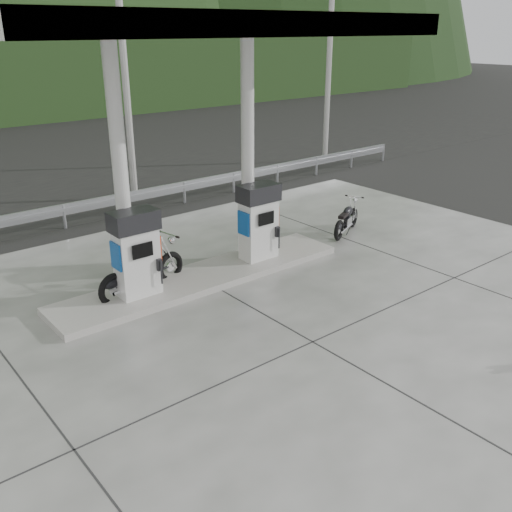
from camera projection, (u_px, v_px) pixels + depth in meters
ground at (277, 322)px, 11.06m from camera, size 160.00×160.00×0.00m
forecourt_apron at (277, 322)px, 11.05m from camera, size 18.00×14.00×0.02m
pump_island at (204, 277)px, 12.82m from camera, size 7.00×1.40×0.15m
gas_pump_left at (136, 253)px, 11.52m from camera, size 0.95×0.55×1.80m
gas_pump_right at (259, 222)px, 13.39m from camera, size 0.95×0.55×1.80m
canopy_column_left at (120, 172)px, 11.21m from camera, size 0.30×0.30×5.00m
canopy_column_right at (248, 151)px, 13.08m from camera, size 0.30×0.30×5.00m
canopy_roof at (194, 24)px, 10.85m from camera, size 8.50×5.00×0.40m
guardrail at (96, 198)px, 16.54m from camera, size 26.00×0.16×1.42m
road at (54, 196)px, 19.33m from camera, size 60.00×7.00×0.01m
utility_pole_b at (125, 73)px, 17.56m from camera, size 0.22×0.22×8.00m
utility_pole_c at (329, 62)px, 22.84m from camera, size 0.22×0.22×8.00m
motorcycle_left at (142, 271)px, 12.08m from camera, size 2.19×1.05×0.99m
motorcycle_right at (346, 219)px, 15.63m from camera, size 1.74×1.16×0.79m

